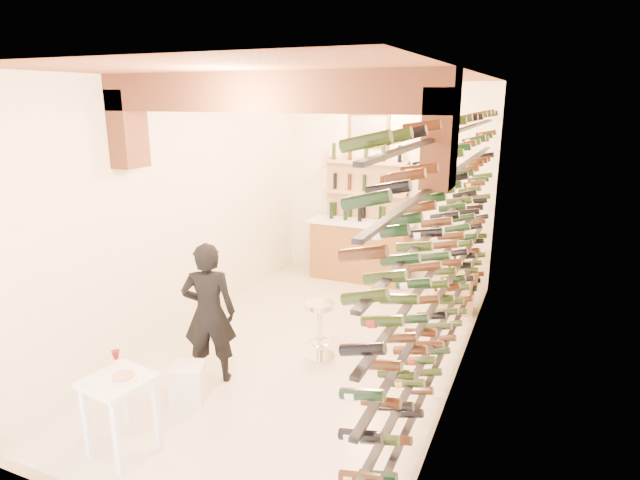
{
  "coord_description": "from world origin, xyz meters",
  "views": [
    {
      "loc": [
        2.47,
        -5.34,
        2.98
      ],
      "look_at": [
        0.0,
        0.3,
        1.3
      ],
      "focal_mm": 29.55,
      "sensor_mm": 36.0,
      "label": 1
    }
  ],
  "objects_px": {
    "back_counter": "(360,249)",
    "person": "(209,313)",
    "white_stool": "(188,384)",
    "wine_rack": "(443,239)",
    "tasting_table": "(119,392)",
    "chrome_barstool": "(320,326)",
    "crate_lower": "(454,300)"
  },
  "relations": [
    {
      "from": "back_counter",
      "to": "chrome_barstool",
      "type": "relative_size",
      "value": 2.47
    },
    {
      "from": "wine_rack",
      "to": "tasting_table",
      "type": "bearing_deg",
      "value": -131.67
    },
    {
      "from": "back_counter",
      "to": "tasting_table",
      "type": "xyz_separation_m",
      "value": [
        -0.34,
        -5.08,
        0.06
      ]
    },
    {
      "from": "person",
      "to": "chrome_barstool",
      "type": "distance_m",
      "value": 1.32
    },
    {
      "from": "tasting_table",
      "to": "person",
      "type": "relative_size",
      "value": 0.57
    },
    {
      "from": "white_stool",
      "to": "person",
      "type": "xyz_separation_m",
      "value": [
        -0.04,
        0.48,
        0.57
      ]
    },
    {
      "from": "back_counter",
      "to": "chrome_barstool",
      "type": "bearing_deg",
      "value": -79.89
    },
    {
      "from": "wine_rack",
      "to": "crate_lower",
      "type": "distance_m",
      "value": 2.35
    },
    {
      "from": "white_stool",
      "to": "person",
      "type": "relative_size",
      "value": 0.26
    },
    {
      "from": "wine_rack",
      "to": "chrome_barstool",
      "type": "distance_m",
      "value": 1.77
    },
    {
      "from": "back_counter",
      "to": "chrome_barstool",
      "type": "xyz_separation_m",
      "value": [
        0.5,
        -2.82,
        -0.13
      ]
    },
    {
      "from": "back_counter",
      "to": "person",
      "type": "bearing_deg",
      "value": -95.71
    },
    {
      "from": "wine_rack",
      "to": "tasting_table",
      "type": "height_order",
      "value": "wine_rack"
    },
    {
      "from": "white_stool",
      "to": "wine_rack",
      "type": "bearing_deg",
      "value": 35.88
    },
    {
      "from": "tasting_table",
      "to": "crate_lower",
      "type": "distance_m",
      "value": 4.8
    },
    {
      "from": "back_counter",
      "to": "white_stool",
      "type": "xyz_separation_m",
      "value": [
        -0.33,
        -4.21,
        -0.33
      ]
    },
    {
      "from": "back_counter",
      "to": "crate_lower",
      "type": "relative_size",
      "value": 3.15
    },
    {
      "from": "wine_rack",
      "to": "back_counter",
      "type": "bearing_deg",
      "value": 124.66
    },
    {
      "from": "back_counter",
      "to": "chrome_barstool",
      "type": "height_order",
      "value": "back_counter"
    },
    {
      "from": "wine_rack",
      "to": "chrome_barstool",
      "type": "bearing_deg",
      "value": -172.84
    },
    {
      "from": "wine_rack",
      "to": "tasting_table",
      "type": "distance_m",
      "value": 3.4
    },
    {
      "from": "person",
      "to": "chrome_barstool",
      "type": "xyz_separation_m",
      "value": [
        0.88,
        0.92,
        -0.37
      ]
    },
    {
      "from": "chrome_barstool",
      "to": "tasting_table",
      "type": "bearing_deg",
      "value": -110.28
    },
    {
      "from": "chrome_barstool",
      "to": "crate_lower",
      "type": "distance_m",
      "value": 2.4
    },
    {
      "from": "white_stool",
      "to": "chrome_barstool",
      "type": "bearing_deg",
      "value": 59.23
    },
    {
      "from": "tasting_table",
      "to": "chrome_barstool",
      "type": "relative_size",
      "value": 1.27
    },
    {
      "from": "back_counter",
      "to": "person",
      "type": "height_order",
      "value": "person"
    },
    {
      "from": "person",
      "to": "chrome_barstool",
      "type": "height_order",
      "value": "person"
    },
    {
      "from": "back_counter",
      "to": "wine_rack",
      "type": "bearing_deg",
      "value": -55.34
    },
    {
      "from": "white_stool",
      "to": "back_counter",
      "type": "bearing_deg",
      "value": 85.53
    },
    {
      "from": "white_stool",
      "to": "person",
      "type": "height_order",
      "value": "person"
    },
    {
      "from": "wine_rack",
      "to": "back_counter",
      "type": "xyz_separation_m",
      "value": [
        -1.83,
        2.65,
        -1.02
      ]
    }
  ]
}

